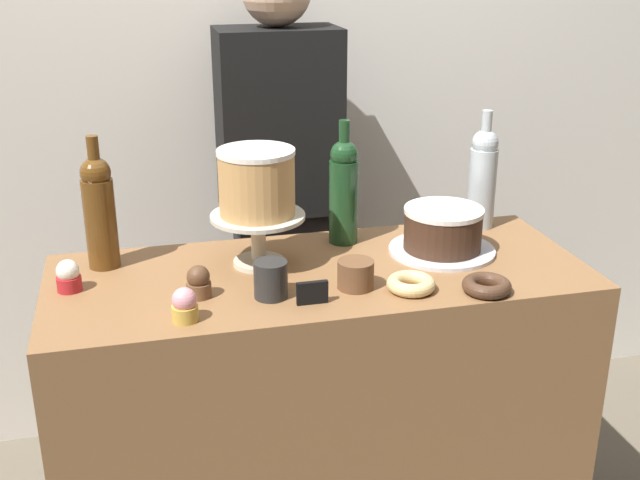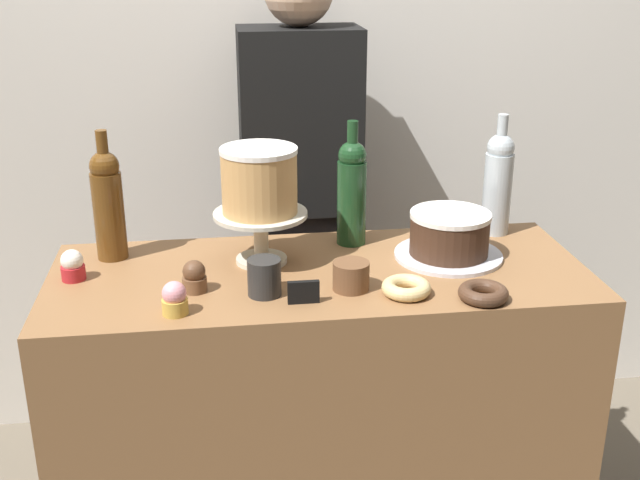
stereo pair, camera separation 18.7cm
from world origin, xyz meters
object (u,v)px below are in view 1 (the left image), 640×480
(cookie_stack, at_px, (356,274))
(coffee_cup_ceramic, at_px, (271,279))
(white_layer_cake, at_px, (257,182))
(wine_bottle_clear, at_px, (483,176))
(cupcake_vanilla, at_px, (68,276))
(wine_bottle_amber, at_px, (99,210))
(barista_figure, at_px, (281,212))
(cake_stand_pedestal, at_px, (258,230))
(donut_glazed, at_px, (411,284))
(chocolate_round_cake, at_px, (443,228))
(price_sign_chalkboard, at_px, (312,293))
(cupcake_strawberry, at_px, (185,305))
(cupcake_chocolate, at_px, (199,282))
(donut_chocolate, at_px, (487,286))
(wine_bottle_green, at_px, (344,189))

(cookie_stack, bearing_deg, coffee_cup_ceramic, -179.22)
(white_layer_cake, xyz_separation_m, wine_bottle_clear, (0.64, 0.12, -0.07))
(cupcake_vanilla, relative_size, cookie_stack, 0.88)
(cookie_stack, bearing_deg, wine_bottle_amber, 154.25)
(wine_bottle_clear, relative_size, barista_figure, 0.20)
(cake_stand_pedestal, distance_m, donut_glazed, 0.40)
(wine_bottle_clear, bearing_deg, chocolate_round_cake, -138.15)
(barista_figure, bearing_deg, coffee_cup_ceramic, -102.75)
(chocolate_round_cake, relative_size, price_sign_chalkboard, 2.86)
(cupcake_vanilla, xyz_separation_m, barista_figure, (0.60, 0.57, -0.08))
(cupcake_strawberry, bearing_deg, white_layer_cake, 52.62)
(donut_glazed, relative_size, barista_figure, 0.07)
(white_layer_cake, relative_size, wine_bottle_amber, 0.57)
(cake_stand_pedestal, height_order, barista_figure, barista_figure)
(cupcake_chocolate, distance_m, coffee_cup_ceramic, 0.16)
(wine_bottle_clear, bearing_deg, donut_chocolate, -112.42)
(cupcake_chocolate, xyz_separation_m, price_sign_chalkboard, (0.24, -0.10, -0.01))
(wine_bottle_green, height_order, price_sign_chalkboard, wine_bottle_green)
(cupcake_strawberry, bearing_deg, donut_chocolate, -1.75)
(wine_bottle_amber, bearing_deg, cupcake_strawberry, -64.21)
(donut_chocolate, bearing_deg, wine_bottle_amber, 156.53)
(cupcake_vanilla, bearing_deg, barista_figure, 43.42)
(cake_stand_pedestal, relative_size, chocolate_round_cake, 1.14)
(chocolate_round_cake, xyz_separation_m, donut_glazed, (-0.16, -0.20, -0.05))
(white_layer_cake, bearing_deg, cookie_stack, -44.62)
(cookie_stack, distance_m, barista_figure, 0.71)
(wine_bottle_amber, relative_size, donut_chocolate, 2.91)
(donut_glazed, distance_m, cookie_stack, 0.13)
(cupcake_chocolate, bearing_deg, cupcake_vanilla, 159.85)
(wine_bottle_green, bearing_deg, barista_figure, 101.69)
(donut_chocolate, relative_size, donut_glazed, 1.00)
(white_layer_cake, relative_size, cupcake_vanilla, 2.49)
(white_layer_cake, height_order, barista_figure, barista_figure)
(cookie_stack, bearing_deg, cake_stand_pedestal, 135.38)
(wine_bottle_green, relative_size, cupcake_chocolate, 4.38)
(cupcake_chocolate, bearing_deg, donut_glazed, -9.88)
(wine_bottle_amber, distance_m, cupcake_chocolate, 0.33)
(cake_stand_pedestal, bearing_deg, wine_bottle_clear, 11.02)
(chocolate_round_cake, bearing_deg, donut_glazed, -127.81)
(chocolate_round_cake, relative_size, cookie_stack, 2.39)
(cake_stand_pedestal, relative_size, white_layer_cake, 1.24)
(wine_bottle_green, height_order, cookie_stack, wine_bottle_green)
(wine_bottle_amber, relative_size, cupcake_vanilla, 4.38)
(cake_stand_pedestal, bearing_deg, cupcake_strawberry, -127.38)
(chocolate_round_cake, distance_m, cupcake_vanilla, 0.91)
(price_sign_chalkboard, relative_size, coffee_cup_ceramic, 0.82)
(wine_bottle_amber, xyz_separation_m, cookie_stack, (0.56, -0.27, -0.11))
(cupcake_chocolate, bearing_deg, coffee_cup_ceramic, -14.39)
(donut_chocolate, distance_m, barista_figure, 0.87)
(cupcake_strawberry, height_order, cupcake_chocolate, same)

